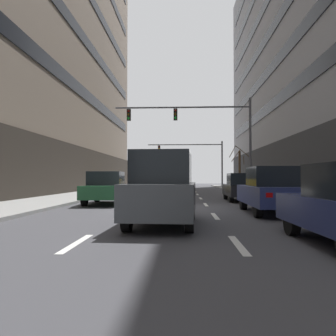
% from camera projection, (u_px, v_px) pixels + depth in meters
% --- Properties ---
extents(ground_plane, '(120.00, 120.00, 0.00)m').
position_uv_depth(ground_plane, '(171.00, 208.00, 14.82)').
color(ground_plane, '#424247').
extents(sidewalk_left, '(3.78, 80.00, 0.14)m').
position_uv_depth(sidewalk_left, '(19.00, 206.00, 15.14)').
color(sidewalk_left, gray).
rests_on(sidewalk_left, ground).
extents(sidewalk_right, '(3.78, 80.00, 0.14)m').
position_uv_depth(sidewalk_right, '(330.00, 207.00, 14.51)').
color(sidewalk_right, gray).
rests_on(sidewalk_right, ground).
extents(lane_stripe_l1_s2, '(0.16, 2.00, 0.01)m').
position_uv_depth(lane_stripe_l1_s2, '(76.00, 243.00, 6.91)').
color(lane_stripe_l1_s2, silver).
rests_on(lane_stripe_l1_s2, ground).
extents(lane_stripe_l1_s3, '(0.16, 2.00, 0.01)m').
position_uv_depth(lane_stripe_l1_s3, '(121.00, 216.00, 11.90)').
color(lane_stripe_l1_s3, silver).
rests_on(lane_stripe_l1_s3, ground).
extents(lane_stripe_l1_s4, '(0.16, 2.00, 0.01)m').
position_uv_depth(lane_stripe_l1_s4, '(140.00, 204.00, 16.89)').
color(lane_stripe_l1_s4, silver).
rests_on(lane_stripe_l1_s4, ground).
extents(lane_stripe_l1_s5, '(0.16, 2.00, 0.01)m').
position_uv_depth(lane_stripe_l1_s5, '(150.00, 198.00, 21.89)').
color(lane_stripe_l1_s5, silver).
rests_on(lane_stripe_l1_s5, ground).
extents(lane_stripe_l1_s6, '(0.16, 2.00, 0.01)m').
position_uv_depth(lane_stripe_l1_s6, '(156.00, 194.00, 26.88)').
color(lane_stripe_l1_s6, silver).
rests_on(lane_stripe_l1_s6, ground).
extents(lane_stripe_l1_s7, '(0.16, 2.00, 0.01)m').
position_uv_depth(lane_stripe_l1_s7, '(160.00, 192.00, 31.87)').
color(lane_stripe_l1_s7, silver).
rests_on(lane_stripe_l1_s7, ground).
extents(lane_stripe_l1_s8, '(0.16, 2.00, 0.01)m').
position_uv_depth(lane_stripe_l1_s8, '(164.00, 190.00, 36.87)').
color(lane_stripe_l1_s8, silver).
rests_on(lane_stripe_l1_s8, ground).
extents(lane_stripe_l1_s9, '(0.16, 2.00, 0.01)m').
position_uv_depth(lane_stripe_l1_s9, '(166.00, 188.00, 41.86)').
color(lane_stripe_l1_s9, silver).
rests_on(lane_stripe_l1_s9, ground).
extents(lane_stripe_l1_s10, '(0.16, 2.00, 0.01)m').
position_uv_depth(lane_stripe_l1_s10, '(168.00, 187.00, 46.85)').
color(lane_stripe_l1_s10, silver).
rests_on(lane_stripe_l1_s10, ground).
extents(lane_stripe_l2_s2, '(0.16, 2.00, 0.01)m').
position_uv_depth(lane_stripe_l2_s2, '(238.00, 245.00, 6.76)').
color(lane_stripe_l2_s2, silver).
rests_on(lane_stripe_l2_s2, ground).
extents(lane_stripe_l2_s3, '(0.16, 2.00, 0.01)m').
position_uv_depth(lane_stripe_l2_s3, '(215.00, 216.00, 11.75)').
color(lane_stripe_l2_s3, silver).
rests_on(lane_stripe_l2_s3, ground).
extents(lane_stripe_l2_s4, '(0.16, 2.00, 0.01)m').
position_uv_depth(lane_stripe_l2_s4, '(206.00, 205.00, 16.74)').
color(lane_stripe_l2_s4, silver).
rests_on(lane_stripe_l2_s4, ground).
extents(lane_stripe_l2_s5, '(0.16, 2.00, 0.01)m').
position_uv_depth(lane_stripe_l2_s5, '(201.00, 198.00, 21.74)').
color(lane_stripe_l2_s5, silver).
rests_on(lane_stripe_l2_s5, ground).
extents(lane_stripe_l2_s6, '(0.16, 2.00, 0.01)m').
position_uv_depth(lane_stripe_l2_s6, '(197.00, 194.00, 26.73)').
color(lane_stripe_l2_s6, silver).
rests_on(lane_stripe_l2_s6, ground).
extents(lane_stripe_l2_s7, '(0.16, 2.00, 0.01)m').
position_uv_depth(lane_stripe_l2_s7, '(195.00, 192.00, 31.72)').
color(lane_stripe_l2_s7, silver).
rests_on(lane_stripe_l2_s7, ground).
extents(lane_stripe_l2_s8, '(0.16, 2.00, 0.01)m').
position_uv_depth(lane_stripe_l2_s8, '(194.00, 190.00, 36.71)').
color(lane_stripe_l2_s8, silver).
rests_on(lane_stripe_l2_s8, ground).
extents(lane_stripe_l2_s9, '(0.16, 2.00, 0.01)m').
position_uv_depth(lane_stripe_l2_s9, '(192.00, 188.00, 41.71)').
color(lane_stripe_l2_s9, silver).
rests_on(lane_stripe_l2_s9, ground).
extents(lane_stripe_l2_s10, '(0.16, 2.00, 0.01)m').
position_uv_depth(lane_stripe_l2_s10, '(192.00, 187.00, 46.70)').
color(lane_stripe_l2_s10, silver).
rests_on(lane_stripe_l2_s10, ground).
extents(car_driving_0, '(1.97, 4.33, 2.06)m').
position_uv_depth(car_driving_0, '(163.00, 189.00, 9.61)').
color(car_driving_0, black).
rests_on(car_driving_0, ground).
extents(car_driving_1, '(1.95, 4.25, 1.56)m').
position_uv_depth(car_driving_1, '(180.00, 182.00, 42.20)').
color(car_driving_1, black).
rests_on(car_driving_1, ground).
extents(car_driving_2, '(2.00, 4.45, 1.64)m').
position_uv_depth(car_driving_2, '(107.00, 188.00, 17.10)').
color(car_driving_2, black).
rests_on(car_driving_2, ground).
extents(taxi_driving_3, '(1.87, 4.38, 1.81)m').
position_uv_depth(taxi_driving_3, '(146.00, 183.00, 35.35)').
color(taxi_driving_3, black).
rests_on(taxi_driving_3, ground).
extents(taxi_driving_4, '(1.94, 4.37, 2.27)m').
position_uv_depth(taxi_driving_4, '(179.00, 181.00, 28.76)').
color(taxi_driving_4, black).
rests_on(taxi_driving_4, ground).
extents(taxi_driving_5, '(1.95, 4.39, 2.28)m').
position_uv_depth(taxi_driving_5, '(154.00, 180.00, 44.03)').
color(taxi_driving_5, black).
rests_on(taxi_driving_5, ground).
extents(car_parked_1, '(1.97, 4.67, 1.74)m').
position_uv_depth(car_parked_1, '(273.00, 191.00, 12.62)').
color(car_parked_1, black).
rests_on(car_parked_1, ground).
extents(car_parked_2, '(1.80, 4.24, 1.59)m').
position_uv_depth(car_parked_2, '(242.00, 187.00, 19.34)').
color(car_parked_2, black).
rests_on(car_parked_2, ground).
extents(traffic_signal_0, '(9.85, 0.35, 6.95)m').
position_uv_depth(traffic_signal_0, '(204.00, 126.00, 24.38)').
color(traffic_signal_0, '#4C4C51').
rests_on(traffic_signal_0, sidewalk_right).
extents(traffic_signal_1, '(9.33, 0.35, 5.71)m').
position_uv_depth(traffic_signal_1, '(198.00, 155.00, 42.09)').
color(traffic_signal_1, '#4C4C51').
rests_on(traffic_signal_1, sidewalk_right).
extents(street_tree_0, '(2.19, 2.20, 4.68)m').
position_uv_depth(street_tree_0, '(239.00, 168.00, 35.52)').
color(street_tree_0, '#4C3823').
rests_on(street_tree_0, sidewalk_right).
extents(pedestrian_0, '(0.53, 0.23, 1.73)m').
position_uv_depth(pedestrian_0, '(258.00, 180.00, 26.29)').
color(pedestrian_0, brown).
rests_on(pedestrian_0, sidewalk_right).
extents(pedestrian_1, '(0.53, 0.22, 1.70)m').
position_uv_depth(pedestrian_1, '(330.00, 182.00, 15.44)').
color(pedestrian_1, black).
rests_on(pedestrian_1, sidewalk_right).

